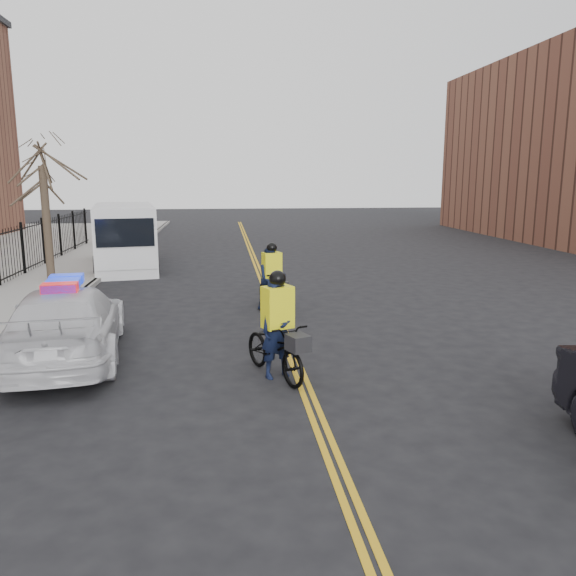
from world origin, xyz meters
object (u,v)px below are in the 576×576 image
Objects in this scene: police_cruiser at (67,323)px; cyclist_near at (278,340)px; cargo_van at (125,238)px; cyclist_far at (272,283)px.

cyclist_near is (4.26, -1.57, -0.06)m from police_cruiser.
cargo_van is at bearing -93.73° from police_cruiser.
cyclist_far is (0.38, 5.60, 0.05)m from cyclist_near.
cargo_van is (-0.78, 12.14, 0.51)m from police_cruiser.
police_cruiser is 6.14m from cyclist_far.
police_cruiser is 2.77× the size of cyclist_far.
police_cruiser is 4.54m from cyclist_near.
cyclist_near reaches higher than cyclist_far.
cargo_van reaches higher than cyclist_near.
police_cruiser is 0.84× the size of cargo_van.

